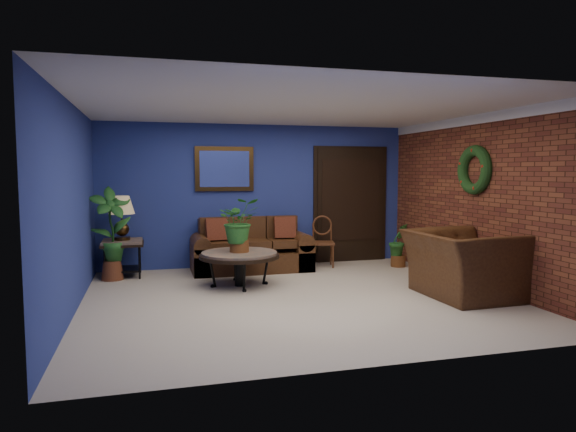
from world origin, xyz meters
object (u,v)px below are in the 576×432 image
object	(u,v)px
table_lamp	(122,213)
side_chair	(323,238)
sofa	(251,253)
coffee_table	(239,256)
end_table	(123,249)
armchair	(462,264)

from	to	relation	value
table_lamp	side_chair	bearing A→B (deg)	1.08
sofa	table_lamp	xyz separation A→B (m)	(-2.08, -0.03, 0.73)
coffee_table	side_chair	world-z (taller)	side_chair
end_table	armchair	bearing A→B (deg)	-29.93
coffee_table	table_lamp	distance (m)	2.11
sofa	coffee_table	size ratio (longest dim) A/B	1.71
sofa	side_chair	world-z (taller)	sofa
coffee_table	side_chair	bearing A→B (deg)	35.21
side_chair	armchair	world-z (taller)	side_chair
coffee_table	armchair	world-z (taller)	armchair
end_table	side_chair	world-z (taller)	side_chair
side_chair	table_lamp	bearing A→B (deg)	-165.30
coffee_table	end_table	distance (m)	2.03
table_lamp	armchair	distance (m)	5.17
sofa	coffee_table	distance (m)	1.24
coffee_table	side_chair	distance (m)	2.08
armchair	sofa	bearing A→B (deg)	40.85
coffee_table	armchair	bearing A→B (deg)	-27.23
sofa	end_table	xyz separation A→B (m)	(-2.08, -0.03, 0.16)
sofa	armchair	world-z (taller)	sofa
armchair	side_chair	bearing A→B (deg)	20.38
end_table	armchair	world-z (taller)	armchair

